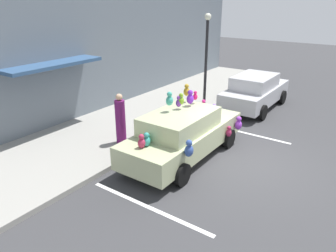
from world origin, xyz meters
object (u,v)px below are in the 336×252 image
street_lamp_post (206,52)px  parked_sedan_behind (255,91)px  teddy_bear_on_sidewalk (180,109)px  plush_covered_car (183,134)px  pedestrian_near_shopfront (120,121)px

street_lamp_post → parked_sedan_behind: bearing=-50.2°
parked_sedan_behind → teddy_bear_on_sidewalk: 3.77m
street_lamp_post → plush_covered_car: bearing=-158.8°
teddy_bear_on_sidewalk → street_lamp_post: (1.75, -0.17, 2.14)m
parked_sedan_behind → teddy_bear_on_sidewalk: (-3.22, 1.93, -0.35)m
parked_sedan_behind → pedestrian_near_shopfront: pedestrian_near_shopfront is taller
street_lamp_post → pedestrian_near_shopfront: (-5.05, 0.35, -1.63)m
plush_covered_car → pedestrian_near_shopfront: 2.17m
teddy_bear_on_sidewalk → parked_sedan_behind: bearing=-31.0°
street_lamp_post → pedestrian_near_shopfront: bearing=176.1°
parked_sedan_behind → pedestrian_near_shopfront: (-6.52, 2.11, 0.16)m
plush_covered_car → parked_sedan_behind: (5.97, -0.02, -0.02)m
parked_sedan_behind → street_lamp_post: (-1.47, 1.77, 1.79)m
plush_covered_car → parked_sedan_behind: 5.97m
plush_covered_car → parked_sedan_behind: bearing=-0.2°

